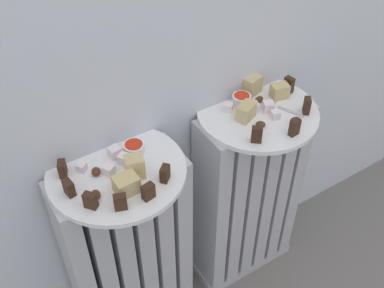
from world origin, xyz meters
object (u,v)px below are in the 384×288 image
object	(u,v)px
radiator_left	(130,257)
plate_right	(257,112)
jam_bowl_left	(134,147)
jam_bowl_right	(242,99)
plate_left	(117,171)
fork	(282,108)
radiator_right	(247,198)

from	to	relation	value
radiator_left	plate_right	bearing A→B (deg)	-0.00
jam_bowl_left	jam_bowl_right	distance (m)	0.30
plate_left	fork	distance (m)	0.44
radiator_left	jam_bowl_left	xyz separation A→B (m)	(0.06, 0.03, 0.34)
plate_left	jam_bowl_left	xyz separation A→B (m)	(0.06, 0.03, 0.02)
radiator_right	plate_left	xyz separation A→B (m)	(-0.38, -0.00, 0.32)
plate_left	jam_bowl_right	size ratio (longest dim) A/B	6.45
plate_right	fork	bearing A→B (deg)	-25.94
fork	plate_right	bearing A→B (deg)	154.06
fork	jam_bowl_left	bearing A→B (deg)	171.79
radiator_right	jam_bowl_right	bearing A→B (deg)	114.95
plate_right	fork	world-z (taller)	fork
plate_left	jam_bowl_left	distance (m)	0.07
radiator_right	fork	distance (m)	0.33
jam_bowl_right	fork	size ratio (longest dim) A/B	0.47
plate_left	plate_right	distance (m)	0.38
radiator_right	plate_right	xyz separation A→B (m)	(-0.00, -0.00, 0.32)
radiator_left	radiator_right	xyz separation A→B (m)	(0.38, 0.00, 0.00)
plate_left	fork	bearing A→B (deg)	-3.45
radiator_right	plate_left	distance (m)	0.50
radiator_left	plate_right	xyz separation A→B (m)	(0.38, -0.00, 0.32)
radiator_left	jam_bowl_right	bearing A→B (deg)	6.58
radiator_left	jam_bowl_right	world-z (taller)	jam_bowl_right
jam_bowl_left	jam_bowl_right	size ratio (longest dim) A/B	1.02
jam_bowl_right	plate_right	bearing A→B (deg)	-65.05
radiator_right	jam_bowl_left	xyz separation A→B (m)	(-0.32, 0.03, 0.34)
plate_right	radiator_left	bearing A→B (deg)	180.00
radiator_left	radiator_right	bearing A→B (deg)	0.00
radiator_right	fork	bearing A→B (deg)	-25.94
fork	radiator_right	bearing A→B (deg)	154.06
jam_bowl_left	plate_right	bearing A→B (deg)	-5.00
fork	plate_left	bearing A→B (deg)	176.55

